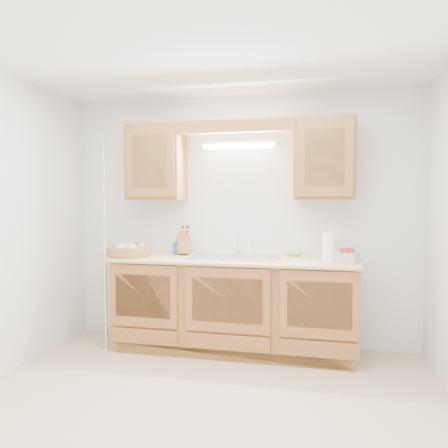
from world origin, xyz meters
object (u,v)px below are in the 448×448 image
(fruit_basket, at_px, (129,250))
(apple_bowl, at_px, (347,255))
(knife_block, at_px, (184,244))
(paper_towel, at_px, (329,247))

(fruit_basket, bearing_deg, apple_bowl, 1.86)
(knife_block, xyz_separation_m, paper_towel, (1.42, -0.15, 0.01))
(paper_towel, distance_m, apple_bowl, 0.17)
(fruit_basket, distance_m, paper_towel, 1.91)
(knife_block, bearing_deg, fruit_basket, -164.25)
(paper_towel, bearing_deg, apple_bowl, -5.61)
(knife_block, height_order, paper_towel, paper_towel)
(paper_towel, bearing_deg, fruit_basket, -177.53)
(fruit_basket, distance_m, knife_block, 0.55)
(fruit_basket, bearing_deg, knife_block, 25.53)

